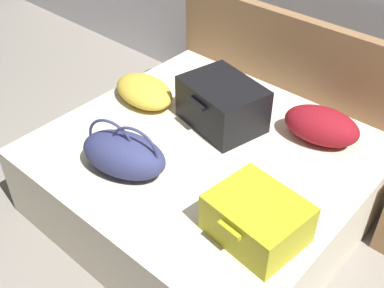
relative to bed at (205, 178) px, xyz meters
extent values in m
plane|color=gray|center=(0.00, -0.40, -0.25)|extent=(12.00, 12.00, 0.00)
cube|color=beige|center=(0.00, 0.00, 0.00)|extent=(1.82, 1.70, 0.50)
cube|color=olive|center=(0.00, 0.89, 0.27)|extent=(1.85, 0.08, 1.04)
cube|color=black|center=(-0.08, 0.25, 0.36)|extent=(0.57, 0.47, 0.22)
cube|color=#28282D|center=(-0.08, 0.25, 0.40)|extent=(0.50, 0.42, 0.16)
cube|color=#B21E19|center=(-0.18, 0.23, 0.49)|extent=(0.13, 0.12, 0.05)
cube|color=#99999E|center=(0.00, 0.27, 0.48)|extent=(0.16, 0.11, 0.03)
cube|color=black|center=(-0.08, 0.25, 0.51)|extent=(0.57, 0.47, 0.06)
cube|color=black|center=(-0.13, 0.06, 0.47)|extent=(0.15, 0.06, 0.02)
cube|color=gold|center=(0.61, -0.36, 0.34)|extent=(0.47, 0.40, 0.17)
cube|color=#28282D|center=(0.61, -0.36, 0.36)|extent=(0.41, 0.35, 0.12)
cube|color=#B21E19|center=(0.53, -0.39, 0.44)|extent=(0.17, 0.10, 0.04)
cube|color=black|center=(0.68, -0.33, 0.44)|extent=(0.14, 0.10, 0.04)
cube|color=gold|center=(0.61, -0.36, 0.45)|extent=(0.47, 0.40, 0.05)
cube|color=gold|center=(0.59, -0.55, 0.42)|extent=(0.13, 0.04, 0.02)
ellipsoid|color=navy|center=(-0.20, -0.46, 0.37)|extent=(0.56, 0.41, 0.23)
torus|color=navy|center=(-0.28, -0.48, 0.43)|extent=(0.28, 0.09, 0.29)
torus|color=navy|center=(-0.13, -0.44, 0.43)|extent=(0.28, 0.09, 0.29)
ellipsoid|color=gold|center=(-0.63, 0.11, 0.33)|extent=(0.51, 0.36, 0.15)
ellipsoid|color=maroon|center=(0.46, 0.51, 0.36)|extent=(0.50, 0.35, 0.21)
camera|label=1|loc=(1.39, -1.70, 2.03)|focal=44.27mm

